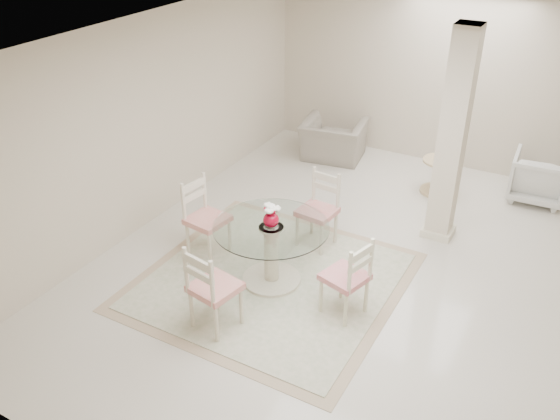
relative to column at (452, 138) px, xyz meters
The scene contains 13 objects.
ground 1.94m from the column, 111.04° to the right, with size 7.00×7.00×0.00m, color beige.
room_shell 1.48m from the column, 111.04° to the right, with size 6.02×7.02×2.71m.
column is the anchor object (origin of this frame).
area_rug 2.75m from the column, 125.21° to the right, with size 2.83×2.83×0.02m.
dining_table 2.59m from the column, 125.21° to the right, with size 1.29×1.29×0.74m.
red_vase 2.45m from the column, 125.19° to the right, with size 0.20×0.19×0.27m.
dining_chair_east 2.27m from the column, 100.19° to the right, with size 0.51×0.51×1.04m.
dining_chair_north 1.77m from the column, 143.24° to the right, with size 0.47×0.47×1.07m.
dining_chair_west 3.12m from the column, 142.46° to the right, with size 0.49×0.49×1.10m.
dining_chair_south 3.42m from the column, 116.84° to the right, with size 0.51×0.51×1.10m.
recliner_taupe 2.85m from the column, 146.13° to the left, with size 0.98×0.86×0.64m, color gray.
armchair_white 2.13m from the column, 59.86° to the left, with size 0.74×0.76×0.69m, color silver.
side_table 1.63m from the column, 107.27° to the left, with size 0.50×0.50×0.52m.
Camera 1 is at (1.91, -5.45, 4.12)m, focal length 38.00 mm.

